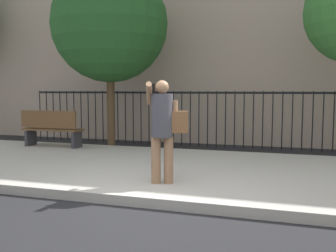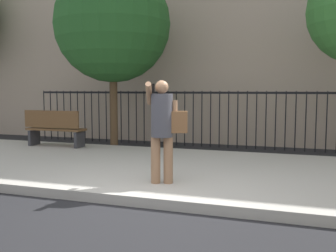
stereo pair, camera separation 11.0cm
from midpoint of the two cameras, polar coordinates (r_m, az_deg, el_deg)
ground_plane at (r=5.40m, az=-3.87°, el=-12.17°), size 60.00×60.00×0.00m
sidewalk at (r=7.41m, az=2.44°, el=-6.72°), size 28.00×4.40×0.15m
building_facade at (r=13.76m, az=9.82°, el=17.96°), size 28.00×4.00×9.28m
iron_fence at (r=10.87m, az=7.62°, el=2.15°), size 12.03×0.04×1.60m
pedestrian_on_phone at (r=6.01m, az=-1.14°, el=0.28°), size 0.71×0.52×1.63m
street_bench at (r=10.38m, az=-17.30°, el=-0.26°), size 1.60×0.45×0.95m
street_tree_near at (r=10.59m, az=-8.98°, el=14.72°), size 3.08×3.08×4.90m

